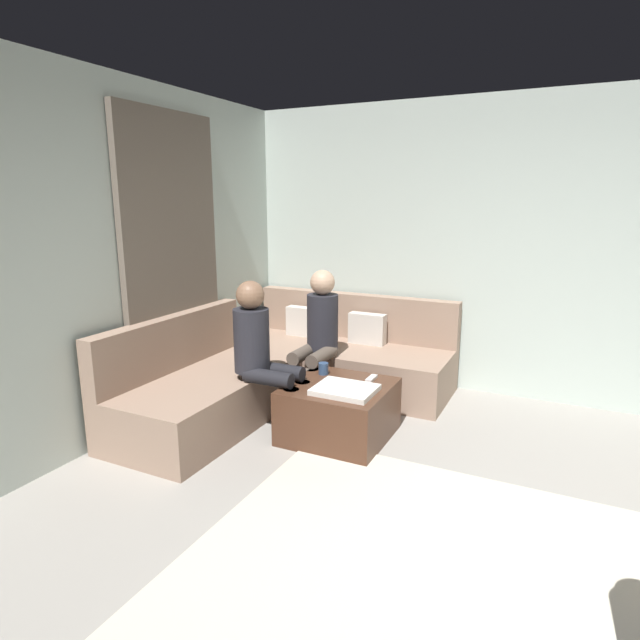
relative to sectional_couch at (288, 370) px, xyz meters
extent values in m
cube|color=gray|center=(2.08, -1.88, -0.33)|extent=(6.00, 6.00, 0.10)
cube|color=silver|center=(2.08, 1.06, 1.07)|extent=(6.00, 0.12, 2.70)
cube|color=silver|center=(-0.86, -1.88, 1.07)|extent=(0.12, 6.00, 2.70)
cube|color=#726659|center=(-0.76, -0.58, 0.97)|extent=(0.06, 1.10, 2.50)
cube|color=beige|center=(1.88, -1.78, -0.27)|extent=(2.60, 2.20, 0.01)
cube|color=#9E7F6B|center=(0.30, 0.53, -0.07)|extent=(2.10, 0.85, 0.42)
cube|color=#9E7F6B|center=(0.30, 0.88, 0.36)|extent=(2.10, 0.14, 0.45)
cube|color=#9E7F6B|center=(-0.32, -0.75, -0.07)|extent=(0.85, 1.70, 0.42)
cube|color=#9E7F6B|center=(-0.68, -0.75, 0.36)|extent=(0.14, 1.70, 0.45)
cube|color=silver|center=(-0.20, 0.70, 0.26)|extent=(0.36, 0.12, 0.36)
cube|color=silver|center=(0.50, 0.70, 0.26)|extent=(0.36, 0.12, 0.36)
cube|color=#4C2D1E|center=(0.74, -0.50, -0.07)|extent=(0.76, 0.76, 0.42)
cube|color=white|center=(0.84, -0.62, 0.16)|extent=(0.44, 0.36, 0.04)
cylinder|color=#334C72|center=(0.52, -0.32, 0.19)|extent=(0.08, 0.08, 0.10)
cube|color=white|center=(0.92, -0.28, 0.15)|extent=(0.05, 0.15, 0.02)
cylinder|color=brown|center=(0.37, -0.25, -0.07)|extent=(0.12, 0.12, 0.42)
cylinder|color=brown|center=(0.19, -0.25, -0.07)|extent=(0.12, 0.12, 0.42)
cylinder|color=brown|center=(0.37, -0.05, 0.20)|extent=(0.12, 0.40, 0.12)
cylinder|color=brown|center=(0.19, -0.05, 0.20)|extent=(0.12, 0.40, 0.12)
cylinder|color=#26262D|center=(0.28, 0.15, 0.45)|extent=(0.28, 0.28, 0.50)
sphere|color=#D8AD8C|center=(0.28, 0.15, 0.81)|extent=(0.22, 0.22, 0.22)
cylinder|color=black|center=(0.45, -0.56, -0.07)|extent=(0.12, 0.12, 0.42)
cylinder|color=black|center=(0.45, -0.74, -0.07)|extent=(0.12, 0.12, 0.42)
cylinder|color=black|center=(0.25, -0.56, 0.20)|extent=(0.40, 0.12, 0.12)
cylinder|color=black|center=(0.25, -0.74, 0.20)|extent=(0.40, 0.12, 0.12)
cylinder|color=#26262D|center=(0.05, -0.65, 0.45)|extent=(0.28, 0.28, 0.50)
sphere|color=#8C664C|center=(0.05, -0.65, 0.81)|extent=(0.22, 0.22, 0.22)
camera|label=1|loc=(2.28, -3.99, 1.54)|focal=29.64mm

